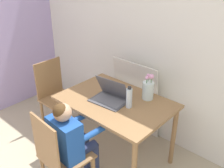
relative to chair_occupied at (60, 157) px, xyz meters
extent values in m
cube|color=white|center=(0.28, 1.42, 0.77)|extent=(6.40, 0.05, 2.50)
cube|color=olive|center=(0.01, 0.74, 0.26)|extent=(1.15, 0.79, 0.03)
cylinder|color=olive|center=(-0.51, 0.39, -0.12)|extent=(0.05, 0.05, 0.72)
cylinder|color=olive|center=(-0.51, 1.08, -0.12)|extent=(0.05, 0.05, 0.72)
cylinder|color=olive|center=(0.54, 1.08, -0.12)|extent=(0.05, 0.05, 0.72)
cube|color=olive|center=(0.00, 0.07, -0.03)|extent=(0.43, 0.43, 0.02)
cube|color=olive|center=(-0.01, -0.12, 0.21)|extent=(0.38, 0.04, 0.47)
cylinder|color=olive|center=(-0.15, 0.25, -0.26)|extent=(0.04, 0.04, 0.44)
cube|color=olive|center=(-0.86, 0.66, -0.03)|extent=(0.40, 0.40, 0.02)
cube|color=olive|center=(-1.06, 0.66, 0.21)|extent=(0.02, 0.38, 0.47)
cylinder|color=olive|center=(-0.70, 0.49, -0.26)|extent=(0.04, 0.04, 0.44)
cylinder|color=olive|center=(-0.69, 0.83, -0.26)|extent=(0.04, 0.04, 0.44)
cylinder|color=olive|center=(-1.04, 0.49, -0.26)|extent=(0.04, 0.04, 0.44)
cylinder|color=olive|center=(-1.03, 0.83, -0.26)|extent=(0.04, 0.04, 0.44)
cube|color=#1E4C9E|center=(0.00, 0.07, 0.17)|extent=(0.34, 0.20, 0.38)
sphere|color=tan|center=(0.00, 0.07, 0.44)|extent=(0.16, 0.16, 0.16)
sphere|color=#4C3319|center=(0.00, 0.06, 0.46)|extent=(0.14, 0.14, 0.14)
cylinder|color=navy|center=(0.09, 0.20, -0.01)|extent=(0.11, 0.29, 0.09)
cylinder|color=navy|center=(-0.06, 0.22, -0.01)|extent=(0.11, 0.29, 0.09)
cylinder|color=navy|center=(0.10, 0.34, -0.25)|extent=(0.07, 0.07, 0.46)
cylinder|color=navy|center=(-0.05, 0.35, -0.25)|extent=(0.07, 0.07, 0.46)
cylinder|color=#1E4C9E|center=(0.16, 0.27, 0.19)|extent=(0.07, 0.24, 0.06)
cylinder|color=#1E4C9E|center=(-0.12, 0.29, 0.19)|extent=(0.07, 0.24, 0.06)
cube|color=#4C4C51|center=(-0.03, 0.68, 0.28)|extent=(0.39, 0.29, 0.01)
cube|color=slate|center=(-0.03, 0.68, 0.28)|extent=(0.34, 0.21, 0.00)
cube|color=#4C4C51|center=(-0.04, 0.75, 0.40)|extent=(0.37, 0.15, 0.23)
cube|color=#19284C|center=(-0.04, 0.75, 0.40)|extent=(0.34, 0.13, 0.20)
cylinder|color=silver|center=(0.23, 0.99, 0.37)|extent=(0.12, 0.12, 0.19)
cylinder|color=#3D7A38|center=(0.26, 1.00, 0.42)|extent=(0.01, 0.01, 0.22)
sphere|color=#EA9EC6|center=(0.26, 1.00, 0.53)|extent=(0.05, 0.05, 0.05)
cylinder|color=#3D7A38|center=(0.21, 1.01, 0.42)|extent=(0.01, 0.01, 0.21)
sphere|color=#EA9EC6|center=(0.21, 1.01, 0.52)|extent=(0.04, 0.04, 0.04)
cylinder|color=#3D7A38|center=(0.23, 0.97, 0.41)|extent=(0.01, 0.01, 0.21)
sphere|color=#EA9EC6|center=(0.23, 0.97, 0.52)|extent=(0.04, 0.04, 0.04)
cylinder|color=silver|center=(0.19, 0.73, 0.37)|extent=(0.06, 0.06, 0.20)
cylinder|color=#262628|center=(0.19, 0.73, 0.49)|extent=(0.04, 0.04, 0.02)
cube|color=silver|center=(-0.14, 1.29, 0.01)|extent=(0.64, 0.15, 0.98)
camera|label=1|loc=(1.55, -1.02, 1.64)|focal=42.00mm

